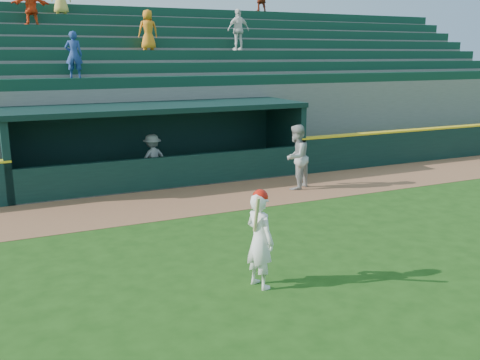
{
  "coord_description": "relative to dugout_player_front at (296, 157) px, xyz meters",
  "views": [
    {
      "loc": [
        -4.88,
        -8.86,
        4.02
      ],
      "look_at": [
        0.0,
        1.6,
        1.3
      ],
      "focal_mm": 40.0,
      "sensor_mm": 36.0,
      "label": 1
    }
  ],
  "objects": [
    {
      "name": "dugout_player_front",
      "position": [
        0.0,
        0.0,
        0.0
      ],
      "size": [
        1.21,
        1.14,
        1.97
      ],
      "primitive_type": "imported",
      "rotation": [
        0.0,
        0.0,
        3.71
      ],
      "color": "#A6A5A0",
      "rests_on": "ground"
    },
    {
      "name": "field_wall_right",
      "position": [
        8.87,
        1.72,
        -0.38
      ],
      "size": [
        15.5,
        0.3,
        1.2
      ],
      "primitive_type": "cube",
      "color": "black",
      "rests_on": "ground"
    },
    {
      "name": "ground",
      "position": [
        -3.38,
        -4.83,
        -0.98
      ],
      "size": [
        120.0,
        120.0,
        0.0
      ],
      "primitive_type": "plane",
      "color": "#1C4310",
      "rests_on": "ground"
    },
    {
      "name": "dugout_player_inside",
      "position": [
        -3.72,
        2.66,
        -0.2
      ],
      "size": [
        1.12,
        0.82,
        1.56
      ],
      "primitive_type": "imported",
      "rotation": [
        0.0,
        0.0,
        3.41
      ],
      "color": "#A6A6A1",
      "rests_on": "ground"
    },
    {
      "name": "batter_at_plate",
      "position": [
        -4.22,
        -5.84,
        -0.09
      ],
      "size": [
        0.57,
        0.82,
        1.79
      ],
      "color": "white",
      "rests_on": "ground"
    },
    {
      "name": "dugout",
      "position": [
        -3.38,
        3.18,
        0.37
      ],
      "size": [
        9.4,
        2.8,
        2.46
      ],
      "color": "slate",
      "rests_on": "ground"
    },
    {
      "name": "stands",
      "position": [
        -3.4,
        7.75,
        1.41
      ],
      "size": [
        34.5,
        6.25,
        7.41
      ],
      "color": "slate",
      "rests_on": "ground"
    },
    {
      "name": "warning_track",
      "position": [
        -3.38,
        0.07,
        -0.98
      ],
      "size": [
        40.0,
        3.0,
        0.01
      ],
      "primitive_type": "cube",
      "color": "brown",
      "rests_on": "ground"
    },
    {
      "name": "wall_stripe_right",
      "position": [
        8.87,
        1.72,
        0.25
      ],
      "size": [
        15.5,
        0.32,
        0.06
      ],
      "primitive_type": "cube",
      "color": "yellow",
      "rests_on": "field_wall_right"
    }
  ]
}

